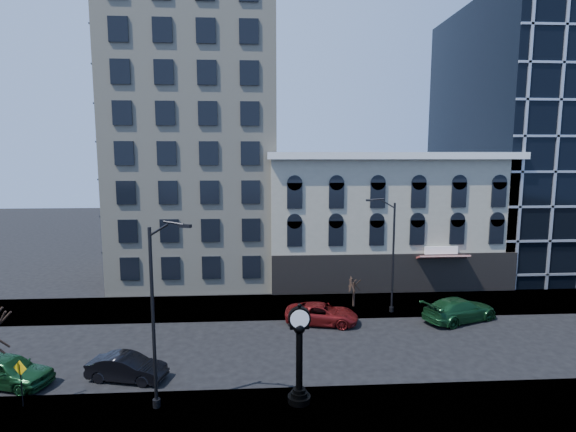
{
  "coord_description": "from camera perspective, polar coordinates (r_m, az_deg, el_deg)",
  "views": [
    {
      "loc": [
        0.07,
        -27.12,
        12.22
      ],
      "look_at": [
        2.0,
        4.0,
        8.0
      ],
      "focal_mm": 28.0,
      "sensor_mm": 36.0,
      "label": 1
    }
  ],
  "objects": [
    {
      "name": "warning_sign",
      "position": [
        26.28,
        -30.84,
        -16.94
      ],
      "size": [
        0.73,
        0.29,
        2.35
      ],
      "rotation": [
        0.0,
        0.0,
        -0.34
      ],
      "color": "black",
      "rests_on": "sidewalk_near"
    },
    {
      "name": "glass_office",
      "position": [
        57.7,
        30.41,
        8.43
      ],
      "size": [
        20.0,
        20.15,
        28.0
      ],
      "color": "black",
      "rests_on": "ground"
    },
    {
      "name": "sidewalk_far",
      "position": [
        37.17,
        -3.53,
        -11.41
      ],
      "size": [
        160.0,
        6.0,
        0.12
      ],
      "primitive_type": "cube",
      "color": "gray",
      "rests_on": "ground"
    },
    {
      "name": "car_far_b",
      "position": [
        36.35,
        20.97,
        -11.03
      ],
      "size": [
        6.4,
        4.44,
        1.72
      ],
      "primitive_type": "imported",
      "rotation": [
        0.0,
        0.0,
        1.95
      ],
      "color": "#143F1E",
      "rests_on": "ground"
    },
    {
      "name": "car_far_a",
      "position": [
        33.64,
        4.3,
        -12.28
      ],
      "size": [
        5.69,
        3.49,
        1.47
      ],
      "primitive_type": "imported",
      "rotation": [
        0.0,
        0.0,
        1.36
      ],
      "color": "maroon",
      "rests_on": "ground"
    },
    {
      "name": "car_near_a",
      "position": [
        29.45,
        -32.08,
        -16.26
      ],
      "size": [
        5.25,
        3.24,
        1.67
      ],
      "primitive_type": "imported",
      "rotation": [
        0.0,
        0.0,
        1.29
      ],
      "color": "#143F1E",
      "rests_on": "ground"
    },
    {
      "name": "car_near_b",
      "position": [
        27.37,
        -19.77,
        -17.65
      ],
      "size": [
        4.51,
        2.4,
        1.41
      ],
      "primitive_type": "imported",
      "rotation": [
        0.0,
        0.0,
        1.35
      ],
      "color": "black",
      "rests_on": "ground"
    },
    {
      "name": "street_lamp_far",
      "position": [
        35.03,
        12.25,
        -1.13
      ],
      "size": [
        2.29,
        0.86,
        9.04
      ],
      "rotation": [
        0.0,
        0.0,
        2.87
      ],
      "color": "black",
      "rests_on": "sidewalk_far"
    },
    {
      "name": "street_clock",
      "position": [
        22.99,
        1.44,
        -17.57
      ],
      "size": [
        1.15,
        1.15,
        5.05
      ],
      "rotation": [
        0.0,
        0.0,
        0.03
      ],
      "color": "black",
      "rests_on": "sidewalk_near"
    },
    {
      "name": "street_lamp_near",
      "position": [
        21.47,
        -15.54,
        -6.16
      ],
      "size": [
        2.29,
        1.16,
        9.35
      ],
      "rotation": [
        0.0,
        0.0,
        -0.4
      ],
      "color": "black",
      "rests_on": "sidewalk_near"
    },
    {
      "name": "ground",
      "position": [
        29.75,
        -3.52,
        -16.56
      ],
      "size": [
        160.0,
        160.0,
        0.0
      ],
      "primitive_type": "plane",
      "color": "black",
      "rests_on": "ground"
    },
    {
      "name": "bare_tree_far",
      "position": [
        36.72,
        8.38,
        -7.73
      ],
      "size": [
        1.84,
        1.84,
        3.16
      ],
      "color": "black",
      "rests_on": "sidewalk_far"
    },
    {
      "name": "sidewalk_near",
      "position": [
        22.66,
        -3.49,
        -24.76
      ],
      "size": [
        160.0,
        6.0,
        0.12
      ],
      "primitive_type": "cube",
      "color": "gray",
      "rests_on": "ground"
    },
    {
      "name": "victorian_row",
      "position": [
        45.07,
        11.84,
        -0.4
      ],
      "size": [
        22.6,
        11.19,
        12.5
      ],
      "color": "#A7A28A",
      "rests_on": "ground"
    },
    {
      "name": "cream_tower",
      "position": [
        46.96,
        -11.54,
        16.25
      ],
      "size": [
        15.9,
        15.4,
        42.5
      ],
      "color": "#BCB297",
      "rests_on": "ground"
    }
  ]
}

